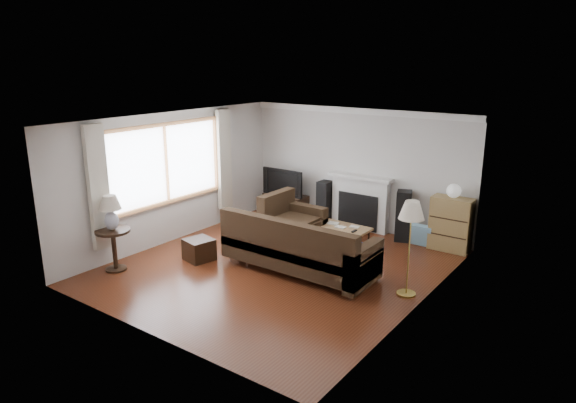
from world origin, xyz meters
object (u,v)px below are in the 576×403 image
Objects in this scene: sectional_sofa at (299,245)px; side_table at (114,250)px; tv_stand at (286,205)px; floor_lamp at (409,249)px; bookshelf at (451,224)px; coffee_table at (342,236)px.

side_table is at bearing -145.02° from sectional_sofa.
floor_lamp reaches higher than tv_stand.
coffee_table is (-1.71, -1.01, -0.30)m from bookshelf.
bookshelf is 0.98× the size of coffee_table.
bookshelf is (3.75, 0.03, 0.26)m from tv_stand.
sectional_sofa is 2.76× the size of coffee_table.
floor_lamp is at bearing 24.48° from side_table.
tv_stand is 3.17m from sectional_sofa.
tv_stand is at bearing 155.90° from coffee_table.
bookshelf is at bearing 0.52° from tv_stand.
bookshelf reaches higher than tv_stand.
sectional_sofa is 1.47m from coffee_table.
side_table is (-4.25, -4.23, -0.15)m from bookshelf.
sectional_sofa reaches higher than side_table.
coffee_table is (0.00, 1.44, -0.26)m from sectional_sofa.
side_table is (-2.54, -3.22, 0.16)m from coffee_table.
side_table is (-2.54, -1.77, -0.10)m from sectional_sofa.
sectional_sofa is at bearing -49.95° from tv_stand.
floor_lamp is (3.87, -2.21, 0.49)m from tv_stand.
floor_lamp is (1.83, 0.21, 0.28)m from sectional_sofa.
coffee_table is at bearing 89.96° from sectional_sofa.
side_table reaches higher than coffee_table.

